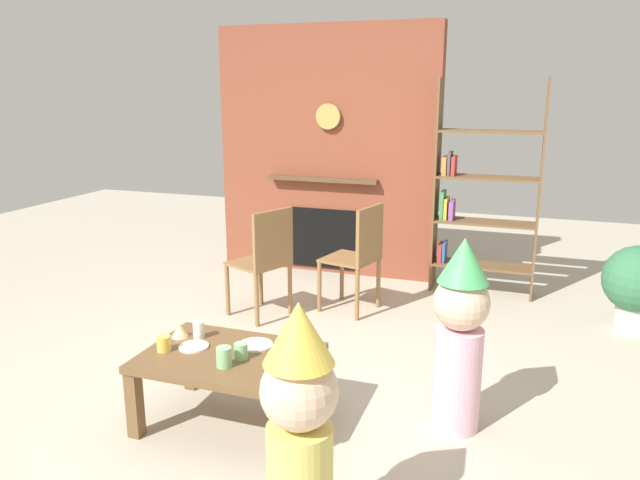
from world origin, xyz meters
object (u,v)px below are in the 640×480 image
Objects in this scene: paper_cup_center at (164,344)px; paper_cup_far_left at (224,357)px; coffee_table at (229,366)px; paper_plate_front at (256,345)px; child_with_cone_hat at (300,428)px; dining_chair_middle at (359,252)px; paper_cup_near_right at (241,351)px; paper_plate_rear at (194,347)px; dining_chair_left at (266,257)px; child_in_pink at (460,330)px; potted_plant_tall at (637,283)px; paper_cup_near_left at (199,330)px; bookshelf at (479,196)px; birthday_cake_slice at (180,330)px.

paper_cup_far_left is at bearing -8.83° from paper_cup_center.
paper_plate_front is (0.09, 0.15, 0.07)m from coffee_table.
child_with_cone_hat is (1.08, -0.71, 0.11)m from paper_cup_center.
paper_cup_center is 0.41m from paper_cup_far_left.
paper_cup_near_right is at bearing 100.54° from dining_chair_middle.
child_with_cone_hat is (0.95, -0.81, 0.15)m from paper_plate_rear.
coffee_table is at bearing 130.72° from dining_chair_left.
paper_plate_front is 1.12m from child_in_pink.
paper_plate_front is 3.02m from potted_plant_tall.
paper_plate_rear is at bearing -71.90° from paper_cup_near_left.
dining_chair_middle is (0.55, 1.98, 0.05)m from paper_cup_center.
child_with_cone_hat is 1.19× the size of dining_chair_left.
paper_cup_near_right is 3.14m from potted_plant_tall.
child_in_pink reaches higher than coffee_table.
child_with_cone_hat reaches higher than dining_chair_middle.
bookshelf is 11.51× the size of paper_plate_rear.
child_in_pink is at bearing 136.48° from dining_chair_middle.
child_in_pink reaches higher than paper_cup_near_right.
dining_chair_middle is (0.15, 2.04, 0.04)m from paper_cup_far_left.
child_in_pink reaches higher than paper_cup_far_left.
paper_cup_far_left is at bearing 3.54° from child_with_cone_hat.
paper_cup_far_left is (-0.04, -0.12, 0.01)m from paper_cup_near_right.
paper_cup_near_left is at bearing -141.09° from potted_plant_tall.
paper_cup_near_left is 0.09× the size of child_in_pink.
paper_plate_front is at bearing 3.60° from birthday_cake_slice.
paper_cup_far_left reaches higher than paper_cup_center.
birthday_cake_slice is at bearing 162.74° from paper_cup_near_right.
potted_plant_tall reaches higher than birthday_cake_slice.
paper_cup_far_left is 1.07× the size of birthday_cake_slice.
dining_chair_left is at bearing 107.25° from paper_cup_far_left.
child_with_cone_hat is at bearing -40.44° from paper_plate_rear.
bookshelf is 1.45m from potted_plant_tall.
coffee_table is 0.38m from paper_cup_center.
bookshelf is 2.11× the size of dining_chair_middle.
paper_cup_center is at bearing -167.48° from coffee_table.
paper_cup_center is at bearing -153.04° from paper_plate_front.
child_in_pink is 1.82m from dining_chair_middle.
paper_plate_front is 0.21× the size of dining_chair_middle.
paper_cup_near_left reaches higher than paper_plate_rear.
child_with_cone_hat is (-0.33, -3.55, -0.32)m from bookshelf.
paper_cup_near_left is 1.15× the size of paper_cup_center.
paper_cup_near_right reaches higher than birthday_cake_slice.
paper_cup_far_left reaches higher than birthday_cake_slice.
dining_chair_middle is at bearing 74.44° from paper_cup_center.
paper_plate_rear is 0.25× the size of potted_plant_tall.
bookshelf reaches higher than dining_chair_left.
potted_plant_tall is at bearing 40.82° from paper_cup_center.
paper_cup_center is (-0.44, -0.05, -0.00)m from paper_cup_near_right.
paper_plate_rear is at bearing 122.87° from dining_chair_left.
child_in_pink is at bearing -63.85° from child_with_cone_hat.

